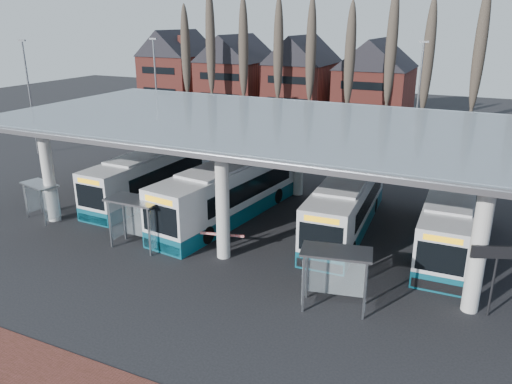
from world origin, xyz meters
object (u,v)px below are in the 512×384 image
at_px(bus_0, 152,175).
at_px(shelter_2, 336,265).
at_px(shelter_0, 42,193).
at_px(shelter_1, 137,211).
at_px(bus_1, 231,191).
at_px(bus_3, 449,220).
at_px(bus_2, 347,204).

relative_size(bus_0, shelter_2, 3.66).
bearing_deg(shelter_0, shelter_2, 7.04).
bearing_deg(shelter_1, bus_0, 120.66).
bearing_deg(shelter_2, shelter_0, 162.02).
distance_m(bus_1, shelter_0, 11.65).
relative_size(shelter_0, shelter_1, 0.90).
bearing_deg(shelter_1, bus_3, 25.28).
bearing_deg(shelter_0, bus_3, 29.33).
height_order(bus_1, shelter_1, bus_1).
bearing_deg(bus_3, bus_1, -175.56).
bearing_deg(shelter_0, bus_1, 40.58).
xyz_separation_m(bus_0, shelter_0, (-3.56, -6.31, 0.17)).
height_order(bus_1, shelter_0, bus_1).
xyz_separation_m(bus_1, shelter_1, (-2.51, -6.10, 0.37)).
bearing_deg(bus_2, shelter_1, -146.09).
bearing_deg(shelter_0, bus_0, 73.98).
height_order(shelter_0, shelter_2, shelter_2).
height_order(bus_0, shelter_0, bus_0).
distance_m(bus_1, bus_2, 7.19).
xyz_separation_m(shelter_1, shelter_2, (11.48, -1.37, -0.05)).
xyz_separation_m(bus_2, shelter_2, (1.88, -8.62, 0.45)).
distance_m(bus_2, shelter_2, 8.83).
xyz_separation_m(shelter_0, shelter_1, (7.85, -0.78, 0.35)).
bearing_deg(bus_0, bus_3, 2.45).
relative_size(bus_0, shelter_1, 3.84).
distance_m(bus_1, shelter_2, 11.68).
bearing_deg(shelter_1, shelter_0, 173.79).
distance_m(bus_3, shelter_0, 24.04).
bearing_deg(shelter_0, bus_2, 33.70).
bearing_deg(bus_1, shelter_2, -32.43).
xyz_separation_m(bus_2, shelter_0, (-17.46, -6.46, 0.15)).
relative_size(bus_1, shelter_2, 4.08).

